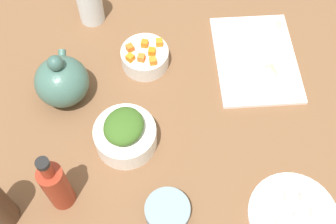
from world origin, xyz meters
TOP-DOWN VIEW (x-y plane):
  - tabletop at (0.00, 0.00)cm, footprint 190.00×190.00cm
  - cutting_board at (18.55, -25.54)cm, footprint 31.00×22.40cm
  - plate_tofu at (-26.17, -26.82)cm, footprint 20.44×20.44cm
  - bowl_greens at (-5.27, 10.63)cm, footprint 15.11×15.11cm
  - bowl_carrots at (19.17, 5.23)cm, footprint 12.95×12.95cm
  - bowl_small_side at (-23.94, 1.49)cm, footprint 10.25×10.25cm
  - teapot at (9.91, 26.43)cm, footprint 15.46×13.75cm
  - bottle_1 at (-18.97, 25.29)cm, footprint 5.58×5.58cm
  - drinking_glass_0 at (36.87, 20.37)cm, footprint 7.30×7.30cm
  - carrot_cube_0 at (21.27, 1.17)cm, footprint 1.84×1.84cm
  - carrot_cube_1 at (16.36, 6.12)cm, footprint 2.22×2.22cm
  - carrot_cube_2 at (21.13, 5.10)cm, footprint 2.18×2.18cm
  - carrot_cube_3 at (19.87, 9.06)cm, footprint 2.43×2.43cm
  - carrot_cube_4 at (18.24, 3.25)cm, footprint 2.14×2.14cm
  - carrot_cube_5 at (15.11, 3.11)cm, footprint 1.98×1.98cm
  - carrot_cube_6 at (16.53, 9.03)cm, footprint 2.54×2.54cm
  - chopped_greens_mound at (-5.27, 10.63)cm, footprint 13.23×12.65cm
  - tofu_cube_0 at (-26.75, -27.66)cm, footprint 3.11×3.11cm
  - tofu_cube_1 at (-22.96, -29.70)cm, footprint 2.36×2.36cm
  - tofu_cube_2 at (-24.56, -22.97)cm, footprint 2.97×2.97cm
  - tofu_cube_4 at (-28.38, -23.42)cm, footprint 3.11×3.11cm
  - tofu_cube_5 at (-26.53, -31.37)cm, footprint 2.78×2.78cm
  - tofu_cube_6 at (-21.85, -26.25)cm, footprint 2.33×2.33cm
  - dumpling_0 at (29.45, -32.17)cm, footprint 7.05×7.38cm
  - dumpling_1 at (9.38, -21.52)cm, footprint 5.79×5.89cm
  - dumpling_2 at (13.06, -27.78)cm, footprint 7.65×7.47cm

SIDE VIEW (x-z plane):
  - tabletop at x=0.00cm, z-range 0.00..3.00cm
  - cutting_board at x=18.55cm, z-range 3.00..4.00cm
  - plate_tofu at x=-26.17cm, z-range 3.00..4.20cm
  - bowl_small_side at x=-23.94cm, z-range 3.00..6.66cm
  - dumpling_1 at x=9.38cm, z-range 4.00..6.02cm
  - tofu_cube_0 at x=-26.75cm, z-range 4.20..6.40cm
  - tofu_cube_1 at x=-22.96cm, z-range 4.20..6.40cm
  - tofu_cube_2 at x=-24.56cm, z-range 4.20..6.40cm
  - tofu_cube_4 at x=-28.38cm, z-range 4.20..6.40cm
  - tofu_cube_5 at x=-26.53cm, z-range 4.20..6.40cm
  - tofu_cube_6 at x=-21.85cm, z-range 4.20..6.40cm
  - dumpling_2 at x=13.06cm, z-range 4.00..6.94cm
  - dumpling_0 at x=29.45cm, z-range 4.00..7.00cm
  - bowl_carrots at x=19.17cm, z-range 3.00..8.20cm
  - bowl_greens at x=-5.27cm, z-range 3.00..9.33cm
  - drinking_glass_0 at x=36.87cm, z-range 3.00..15.05cm
  - carrot_cube_0 at x=21.27cm, z-range 8.20..10.00cm
  - carrot_cube_1 at x=16.36cm, z-range 8.20..10.00cm
  - carrot_cube_2 at x=21.13cm, z-range 8.20..10.00cm
  - carrot_cube_3 at x=19.87cm, z-range 8.20..10.00cm
  - carrot_cube_4 at x=18.24cm, z-range 8.20..10.00cm
  - carrot_cube_5 at x=15.11cm, z-range 8.20..10.00cm
  - carrot_cube_6 at x=16.53cm, z-range 8.20..10.00cm
  - teapot at x=9.91cm, z-range 1.46..17.22cm
  - bottle_1 at x=-18.97cm, z-range 0.96..21.39cm
  - chopped_greens_mound at x=-5.27cm, z-range 9.33..13.58cm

